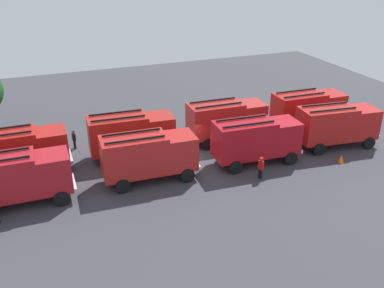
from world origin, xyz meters
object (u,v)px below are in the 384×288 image
at_px(fire_truck_0, 16,177).
at_px(firefighter_0, 261,167).
at_px(fire_truck_2, 256,139).
at_px(traffic_cone_0, 341,159).
at_px(fire_truck_7, 308,108).
at_px(fire_truck_4, 19,150).
at_px(fire_truck_5, 131,133).
at_px(firefighter_2, 74,139).
at_px(fire_truck_6, 226,119).
at_px(fire_truck_3, 337,124).
at_px(fire_truck_1, 148,155).

height_order(fire_truck_0, firefighter_0, fire_truck_0).
xyz_separation_m(fire_truck_2, traffic_cone_0, (6.66, -2.56, -1.80)).
xyz_separation_m(fire_truck_0, fire_truck_7, (26.20, 4.16, 0.00)).
bearing_deg(fire_truck_4, fire_truck_0, -93.57).
relative_size(fire_truck_5, firefighter_2, 4.41).
distance_m(fire_truck_2, fire_truck_6, 4.80).
xyz_separation_m(fire_truck_4, fire_truck_5, (8.71, 0.16, 0.00)).
relative_size(fire_truck_4, fire_truck_5, 0.99).
bearing_deg(firefighter_2, fire_truck_7, 161.39).
height_order(fire_truck_0, fire_truck_3, same).
xyz_separation_m(fire_truck_0, firefighter_0, (17.19, -2.86, -1.14)).
height_order(fire_truck_1, fire_truck_6, same).
relative_size(fire_truck_7, firefighter_0, 4.05).
xyz_separation_m(fire_truck_1, fire_truck_5, (-0.25, 4.45, 0.00)).
bearing_deg(firefighter_0, fire_truck_0, 153.50).
relative_size(fire_truck_4, firefighter_0, 4.03).
bearing_deg(fire_truck_5, fire_truck_2, -24.77).
relative_size(fire_truck_0, fire_truck_3, 0.97).
bearing_deg(fire_truck_7, fire_truck_5, -179.91).
distance_m(fire_truck_0, traffic_cone_0, 24.97).
height_order(fire_truck_1, fire_truck_2, same).
xyz_separation_m(fire_truck_2, fire_truck_5, (-9.11, 4.79, 0.00)).
relative_size(fire_truck_0, fire_truck_4, 1.00).
height_order(firefighter_0, firefighter_2, firefighter_0).
height_order(fire_truck_0, fire_truck_2, same).
relative_size(fire_truck_0, firefighter_0, 4.04).
relative_size(fire_truck_6, firefighter_2, 4.36).
bearing_deg(fire_truck_5, fire_truck_7, 1.93).
height_order(fire_truck_2, fire_truck_6, same).
distance_m(fire_truck_0, fire_truck_4, 4.32).
xyz_separation_m(fire_truck_0, firefighter_2, (4.60, 7.77, -1.23)).
bearing_deg(fire_truck_2, fire_truck_0, -178.27).
xyz_separation_m(fire_truck_1, firefighter_0, (7.97, -2.88, -1.14)).
bearing_deg(fire_truck_6, fire_truck_1, -151.15).
distance_m(fire_truck_6, firefighter_2, 13.56).
height_order(fire_truck_4, firefighter_0, fire_truck_4).
xyz_separation_m(fire_truck_7, firefighter_0, (-9.01, -7.02, -1.14)).
xyz_separation_m(fire_truck_5, fire_truck_6, (8.72, -0.01, 0.00)).
bearing_deg(firefighter_2, fire_truck_5, 133.86).
bearing_deg(fire_truck_0, firefighter_2, 59.79).
bearing_deg(fire_truck_2, fire_truck_5, 155.00).
distance_m(fire_truck_7, firefighter_2, 21.93).
distance_m(fire_truck_1, traffic_cone_0, 15.89).
xyz_separation_m(fire_truck_4, firefighter_0, (16.93, -7.17, -1.14)).
bearing_deg(fire_truck_2, fire_truck_4, 168.17).
relative_size(fire_truck_7, traffic_cone_0, 10.25).
relative_size(fire_truck_1, firefighter_0, 4.08).
bearing_deg(fire_truck_2, firefighter_0, -106.67).
bearing_deg(firefighter_2, fire_truck_4, 29.34).
bearing_deg(fire_truck_6, fire_truck_2, -84.14).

